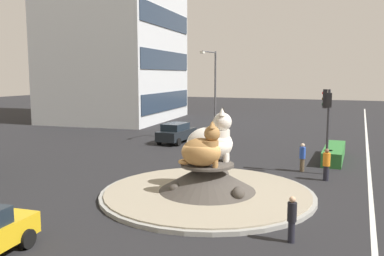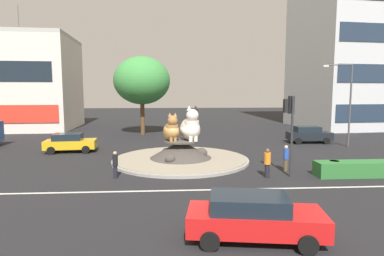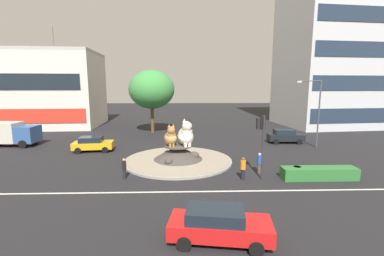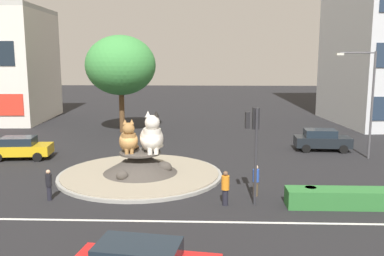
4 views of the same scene
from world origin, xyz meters
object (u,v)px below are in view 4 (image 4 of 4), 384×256
Objects in this scene: traffic_light_mast at (254,134)px; hatchback_near_shophouse at (322,140)px; cat_statue_white at (152,137)px; pedestrian_blue_shirt at (256,180)px; streetlight_arm at (368,97)px; pedestrian_orange_shirt at (225,187)px; cat_statue_tabby at (129,140)px; pedestrian_black_shirt at (49,184)px; broadleaf_tree_behind_island at (121,65)px; litter_bin at (310,196)px; parked_car_right at (21,147)px.

traffic_light_mast reaches higher than hatchback_near_shophouse.
cat_statue_white is 7.44m from traffic_light_mast.
traffic_light_mast reaches higher than pedestrian_blue_shirt.
cat_statue_white is 0.36× the size of streetlight_arm.
streetlight_arm reaches higher than pedestrian_orange_shirt.
cat_statue_white is at bearing 80.52° from cat_statue_tabby.
cat_statue_white reaches higher than pedestrian_black_shirt.
streetlight_arm is 12.79m from pedestrian_blue_shirt.
pedestrian_blue_shirt is at bearing -162.85° from pedestrian_black_shirt.
pedestrian_blue_shirt is at bearing -59.76° from broadleaf_tree_behind_island.
streetlight_arm is (14.64, 5.14, 1.99)m from cat_statue_white.
litter_bin is (9.85, -4.65, -1.83)m from cat_statue_tabby.
cat_statue_tabby is 11.05m from litter_bin.
pedestrian_blue_shirt reaches higher than pedestrian_black_shirt.
cat_statue_tabby is 1.25× the size of pedestrian_orange_shirt.
broadleaf_tree_behind_island reaches higher than streetlight_arm.
litter_bin is at bearing 47.85° from cat_statue_white.
pedestrian_blue_shirt is (0.28, 1.27, -2.66)m from traffic_light_mast.
parked_car_right is (-5.28, 8.64, -0.03)m from pedestrian_black_shirt.
cat_statue_tabby is 15.71m from hatchback_near_shophouse.
traffic_light_mast is 1.13× the size of hatchback_near_shophouse.
broadleaf_tree_behind_island is (-10.46, 19.69, 2.85)m from traffic_light_mast.
litter_bin is (2.84, 0.02, -3.09)m from traffic_light_mast.
pedestrian_black_shirt is at bearing 33.53° from streetlight_arm.
broadleaf_tree_behind_island is 20.24m from pedestrian_black_shirt.
parked_car_right is at bearing -129.14° from cat_statue_tabby.
pedestrian_black_shirt reaches higher than litter_bin.
pedestrian_blue_shirt is (7.30, -3.40, -1.40)m from cat_statue_tabby.
cat_statue_white is 14.49m from hatchback_near_shophouse.
pedestrian_black_shirt is 0.37× the size of parked_car_right.
parked_car_right is at bearing 70.76° from pedestrian_blue_shirt.
cat_statue_white is at bearing -124.46° from pedestrian_black_shirt.
traffic_light_mast is 10.66m from pedestrian_black_shirt.
pedestrian_orange_shirt is 0.40× the size of parked_car_right.
pedestrian_orange_shirt is (4.25, -4.96, -1.56)m from cat_statue_white.
hatchback_near_shophouse is at bearing 72.81° from litter_bin.
litter_bin is at bearing -104.81° from hatchback_near_shophouse.
traffic_light_mast is (7.01, -4.67, 1.25)m from cat_statue_tabby.
litter_bin is at bearing -109.68° from pedestrian_blue_shirt.
cat_statue_white is 0.64× the size of parked_car_right.
hatchback_near_shophouse is (12.25, 7.56, -1.61)m from cat_statue_white.
pedestrian_black_shirt is at bearing 179.16° from litter_bin.
pedestrian_blue_shirt reaches higher than parked_car_right.
broadleaf_tree_behind_island is 5.75× the size of pedestrian_black_shirt.
parked_car_right is 4.76× the size of litter_bin.
parked_car_right is at bearing -115.37° from broadleaf_tree_behind_island.
pedestrian_blue_shirt is 10.65m from pedestrian_black_shirt.
hatchback_near_shophouse is at bearing -94.17° from pedestrian_orange_shirt.
traffic_light_mast is at bearing -169.72° from pedestrian_black_shirt.
pedestrian_blue_shirt is at bearing 46.49° from cat_statue_white.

